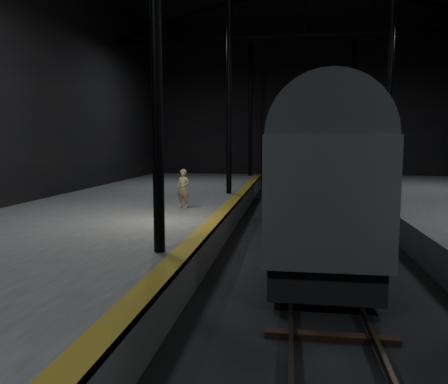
# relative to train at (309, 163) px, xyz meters

# --- Properties ---
(ground) EXTENTS (44.00, 44.00, 0.00)m
(ground) POSITION_rel_train_xyz_m (0.00, -4.12, -2.74)
(ground) COLOR black
(ground) RESTS_ON ground
(platform_left) EXTENTS (9.00, 43.80, 1.00)m
(platform_left) POSITION_rel_train_xyz_m (-7.50, -4.12, -2.24)
(platform_left) COLOR #4D4D4A
(platform_left) RESTS_ON ground
(tactile_strip) EXTENTS (0.50, 43.80, 0.01)m
(tactile_strip) POSITION_rel_train_xyz_m (-3.25, -4.12, -1.74)
(tactile_strip) COLOR olive
(tactile_strip) RESTS_ON platform_left
(track) EXTENTS (2.40, 43.00, 0.24)m
(track) POSITION_rel_train_xyz_m (0.00, -4.12, -2.67)
(track) COLOR #3F3328
(track) RESTS_ON ground
(train) EXTENTS (2.76, 18.38, 4.91)m
(train) POSITION_rel_train_xyz_m (0.00, 0.00, 0.00)
(train) COLOR #ADB0B6
(train) RESTS_ON ground
(woman) EXTENTS (0.65, 0.54, 1.53)m
(woman) POSITION_rel_train_xyz_m (-4.90, -1.27, -0.97)
(woman) COLOR #8E7857
(woman) RESTS_ON platform_left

